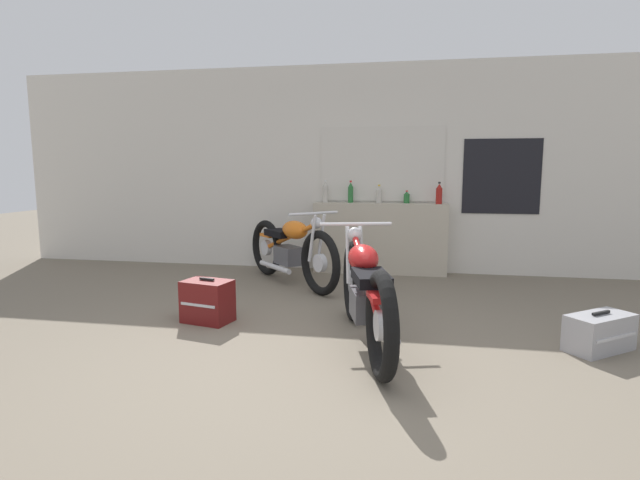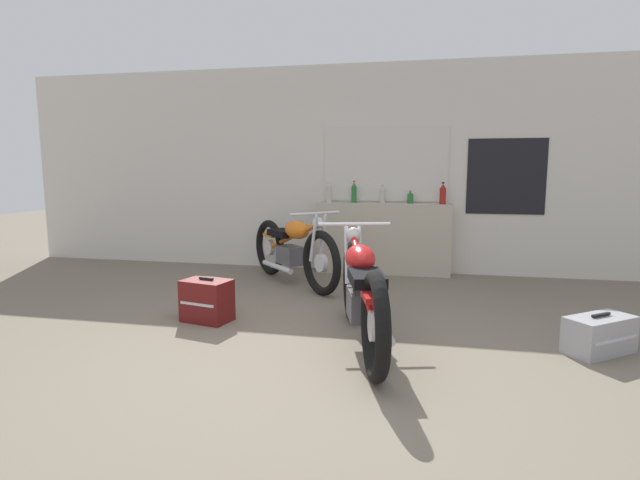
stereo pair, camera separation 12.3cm
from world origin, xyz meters
The scene contains 12 objects.
ground_plane centered at (0.00, 0.00, 0.00)m, with size 24.00×24.00×0.00m, color #706656.
wall_back centered at (0.02, 3.60, 1.40)m, with size 10.00×0.07×2.80m.
sill_counter centered at (0.36, 3.42, 0.48)m, with size 1.78×0.28×0.95m.
bottle_leftmost centered at (-0.39, 3.42, 1.09)m, with size 0.08×0.08×0.31m.
bottle_left_center centered at (-0.05, 3.45, 1.08)m, with size 0.07×0.07×0.30m.
bottle_center centered at (0.34, 3.45, 1.06)m, with size 0.08×0.08×0.25m.
bottle_right_center centered at (0.70, 3.47, 1.03)m, with size 0.08×0.08×0.17m.
bottle_rightmost centered at (1.12, 3.41, 1.08)m, with size 0.08×0.08×0.29m.
motorcycle_orange centered at (-0.67, 2.56, 0.43)m, with size 1.47×1.54×0.93m.
motorcycle_red centered at (0.43, 0.58, 0.44)m, with size 0.76×2.03×0.94m.
hard_case_darkred centered at (-1.06, 0.93, 0.19)m, with size 0.48×0.38×0.41m.
hard_case_silver centered at (2.24, 0.79, 0.14)m, with size 0.59×0.54×0.31m.
Camera 2 is at (0.89, -3.26, 1.41)m, focal length 28.00 mm.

